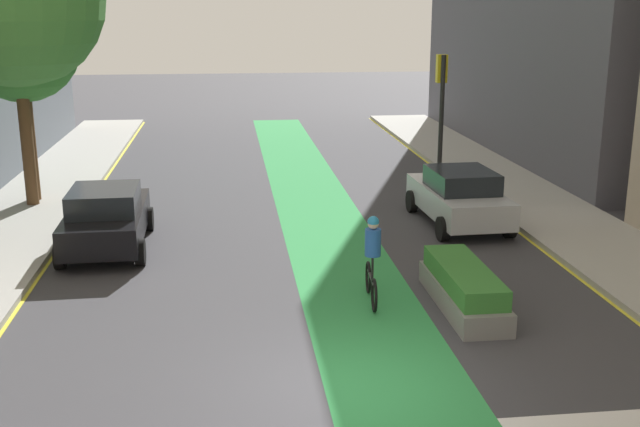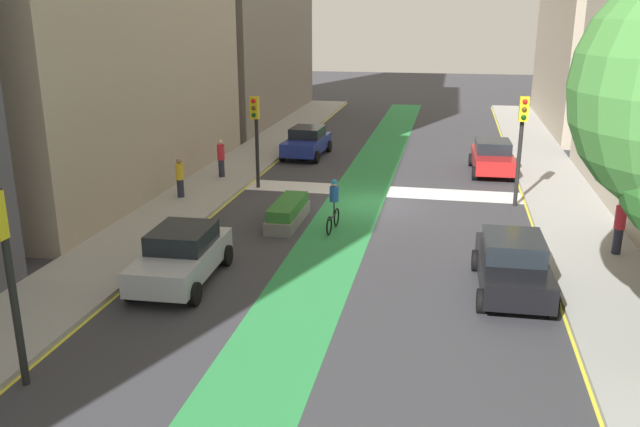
# 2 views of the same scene
# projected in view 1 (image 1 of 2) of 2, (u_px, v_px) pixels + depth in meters

# --- Properties ---
(ground_plane) EXTENTS (120.00, 120.00, 0.00)m
(ground_plane) POSITION_uv_depth(u_px,v_px,m) (344.00, 391.00, 12.12)
(ground_plane) COLOR #38383D
(bike_lane_paint) EXTENTS (2.40, 60.00, 0.01)m
(bike_lane_paint) POSITION_uv_depth(u_px,v_px,m) (400.00, 388.00, 12.22)
(bike_lane_paint) COLOR #2D8C47
(bike_lane_paint) RESTS_ON ground_plane
(traffic_signal_far_right) EXTENTS (0.35, 0.52, 4.26)m
(traffic_signal_far_right) POSITION_uv_depth(u_px,v_px,m) (441.00, 92.00, 26.48)
(traffic_signal_far_right) COLOR black
(traffic_signal_far_right) RESTS_ON ground_plane
(car_silver_right_far) EXTENTS (2.15, 4.26, 1.57)m
(car_silver_right_far) POSITION_uv_depth(u_px,v_px,m) (459.00, 196.00, 21.17)
(car_silver_right_far) COLOR #B2B7BF
(car_silver_right_far) RESTS_ON ground_plane
(car_black_left_far) EXTENTS (2.10, 4.24, 1.57)m
(car_black_left_far) POSITION_uv_depth(u_px,v_px,m) (106.00, 218.00, 19.03)
(car_black_left_far) COLOR black
(car_black_left_far) RESTS_ON ground_plane
(cyclist_in_lane) EXTENTS (0.32, 1.73, 1.86)m
(cyclist_in_lane) POSITION_uv_depth(u_px,v_px,m) (372.00, 258.00, 15.45)
(cyclist_in_lane) COLOR black
(cyclist_in_lane) RESTS_ON ground_plane
(street_tree_near) EXTENTS (3.44, 3.44, 6.39)m
(street_tree_near) POSITION_uv_depth(u_px,v_px,m) (20.00, 44.00, 22.33)
(street_tree_near) COLOR brown
(street_tree_near) RESTS_ON sidewalk_left
(median_planter) EXTENTS (0.99, 3.29, 0.85)m
(median_planter) POSITION_uv_depth(u_px,v_px,m) (463.00, 288.00, 15.41)
(median_planter) COLOR slate
(median_planter) RESTS_ON ground_plane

